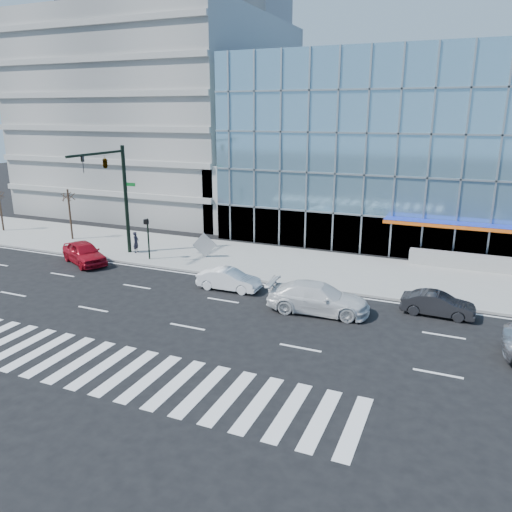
{
  "coord_description": "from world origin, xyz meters",
  "views": [
    {
      "loc": [
        12.31,
        -24.0,
        10.45
      ],
      "look_at": [
        0.79,
        3.0,
        1.96
      ],
      "focal_mm": 35.0,
      "sensor_mm": 36.0,
      "label": 1
    }
  ],
  "objects_px": {
    "ped_signal_post": "(148,233)",
    "tilted_panel": "(204,245)",
    "street_tree_near": "(68,196)",
    "pedestrian": "(136,242)",
    "red_sedan": "(84,253)",
    "white_sedan": "(229,280)",
    "white_suv": "(318,298)",
    "traffic_signal": "(111,175)",
    "dark_sedan": "(438,304)"
  },
  "relations": [
    {
      "from": "ped_signal_post",
      "to": "red_sedan",
      "type": "xyz_separation_m",
      "value": [
        -3.92,
        -2.28,
        -1.35
      ]
    },
    {
      "from": "street_tree_near",
      "to": "dark_sedan",
      "type": "bearing_deg",
      "value": -9.53
    },
    {
      "from": "ped_signal_post",
      "to": "red_sedan",
      "type": "distance_m",
      "value": 4.73
    },
    {
      "from": "traffic_signal",
      "to": "red_sedan",
      "type": "height_order",
      "value": "traffic_signal"
    },
    {
      "from": "white_sedan",
      "to": "red_sedan",
      "type": "bearing_deg",
      "value": 84.49
    },
    {
      "from": "ped_signal_post",
      "to": "white_sedan",
      "type": "bearing_deg",
      "value": -21.43
    },
    {
      "from": "traffic_signal",
      "to": "ped_signal_post",
      "type": "bearing_deg",
      "value": 8.52
    },
    {
      "from": "pedestrian",
      "to": "tilted_panel",
      "type": "height_order",
      "value": "tilted_panel"
    },
    {
      "from": "red_sedan",
      "to": "tilted_panel",
      "type": "height_order",
      "value": "tilted_panel"
    },
    {
      "from": "ped_signal_post",
      "to": "traffic_signal",
      "type": "bearing_deg",
      "value": -171.48
    },
    {
      "from": "street_tree_near",
      "to": "white_sedan",
      "type": "distance_m",
      "value": 18.68
    },
    {
      "from": "red_sedan",
      "to": "tilted_panel",
      "type": "xyz_separation_m",
      "value": [
        7.37,
        4.37,
        0.27
      ]
    },
    {
      "from": "red_sedan",
      "to": "ped_signal_post",
      "type": "bearing_deg",
      "value": -32.19
    },
    {
      "from": "white_sedan",
      "to": "tilted_panel",
      "type": "xyz_separation_m",
      "value": [
        -4.55,
        5.23,
        0.43
      ]
    },
    {
      "from": "traffic_signal",
      "to": "red_sedan",
      "type": "bearing_deg",
      "value": -126.68
    },
    {
      "from": "traffic_signal",
      "to": "white_suv",
      "type": "distance_m",
      "value": 17.82
    },
    {
      "from": "street_tree_near",
      "to": "white_suv",
      "type": "bearing_deg",
      "value": -16.59
    },
    {
      "from": "street_tree_near",
      "to": "dark_sedan",
      "type": "height_order",
      "value": "street_tree_near"
    },
    {
      "from": "red_sedan",
      "to": "pedestrian",
      "type": "relative_size",
      "value": 2.91
    },
    {
      "from": "traffic_signal",
      "to": "white_sedan",
      "type": "relative_size",
      "value": 2.06
    },
    {
      "from": "ped_signal_post",
      "to": "white_suv",
      "type": "height_order",
      "value": "ped_signal_post"
    },
    {
      "from": "street_tree_near",
      "to": "pedestrian",
      "type": "relative_size",
      "value": 2.64
    },
    {
      "from": "white_sedan",
      "to": "white_suv",
      "type": "bearing_deg",
      "value": -103.62
    },
    {
      "from": "traffic_signal",
      "to": "dark_sedan",
      "type": "relative_size",
      "value": 2.12
    },
    {
      "from": "street_tree_near",
      "to": "white_suv",
      "type": "distance_m",
      "value": 24.71
    },
    {
      "from": "tilted_panel",
      "to": "red_sedan",
      "type": "bearing_deg",
      "value": -164.47
    },
    {
      "from": "pedestrian",
      "to": "traffic_signal",
      "type": "bearing_deg",
      "value": 151.98
    },
    {
      "from": "pedestrian",
      "to": "tilted_panel",
      "type": "distance_m",
      "value": 5.48
    },
    {
      "from": "white_suv",
      "to": "tilted_panel",
      "type": "bearing_deg",
      "value": 53.99
    },
    {
      "from": "white_sedan",
      "to": "dark_sedan",
      "type": "distance_m",
      "value": 12.02
    },
    {
      "from": "white_sedan",
      "to": "pedestrian",
      "type": "xyz_separation_m",
      "value": [
        -9.95,
        4.3,
        0.31
      ]
    },
    {
      "from": "traffic_signal",
      "to": "street_tree_near",
      "type": "height_order",
      "value": "traffic_signal"
    },
    {
      "from": "ped_signal_post",
      "to": "white_sedan",
      "type": "relative_size",
      "value": 0.77
    },
    {
      "from": "ped_signal_post",
      "to": "white_sedan",
      "type": "height_order",
      "value": "ped_signal_post"
    },
    {
      "from": "ped_signal_post",
      "to": "white_suv",
      "type": "bearing_deg",
      "value": -17.61
    },
    {
      "from": "street_tree_near",
      "to": "tilted_panel",
      "type": "height_order",
      "value": "street_tree_near"
    },
    {
      "from": "ped_signal_post",
      "to": "pedestrian",
      "type": "xyz_separation_m",
      "value": [
        -1.94,
        1.16,
        -1.19
      ]
    },
    {
      "from": "street_tree_near",
      "to": "pedestrian",
      "type": "xyz_separation_m",
      "value": [
        7.56,
        -1.4,
        -2.83
      ]
    },
    {
      "from": "traffic_signal",
      "to": "street_tree_near",
      "type": "distance_m",
      "value": 7.96
    },
    {
      "from": "white_suv",
      "to": "pedestrian",
      "type": "relative_size",
      "value": 3.46
    },
    {
      "from": "white_sedan",
      "to": "pedestrian",
      "type": "relative_size",
      "value": 2.43
    },
    {
      "from": "white_sedan",
      "to": "red_sedan",
      "type": "xyz_separation_m",
      "value": [
        -11.92,
        0.86,
        0.15
      ]
    },
    {
      "from": "traffic_signal",
      "to": "street_tree_near",
      "type": "relative_size",
      "value": 1.89
    },
    {
      "from": "red_sedan",
      "to": "white_sedan",
      "type": "bearing_deg",
      "value": -66.54
    },
    {
      "from": "traffic_signal",
      "to": "tilted_panel",
      "type": "height_order",
      "value": "traffic_signal"
    },
    {
      "from": "white_suv",
      "to": "dark_sedan",
      "type": "distance_m",
      "value": 6.34
    },
    {
      "from": "street_tree_near",
      "to": "tilted_panel",
      "type": "relative_size",
      "value": 3.25
    },
    {
      "from": "red_sedan",
      "to": "tilted_panel",
      "type": "bearing_deg",
      "value": -31.76
    },
    {
      "from": "ped_signal_post",
      "to": "white_suv",
      "type": "relative_size",
      "value": 0.54
    },
    {
      "from": "ped_signal_post",
      "to": "tilted_panel",
      "type": "xyz_separation_m",
      "value": [
        3.46,
        2.09,
        -1.07
      ]
    }
  ]
}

